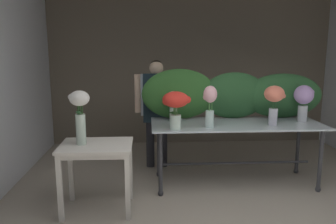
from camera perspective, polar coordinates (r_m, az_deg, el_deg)
The scene contains 13 objects.
ground_plane at distance 4.72m, azimuth 6.43°, elevation -11.22°, with size 8.57×8.57×0.00m, color #9E9384.
wall_back at distance 6.31m, azimuth 3.71°, elevation 7.98°, with size 5.16×0.12×2.91m, color #706656.
wall_left at distance 4.68m, azimuth -26.20°, elevation 5.90°, with size 0.12×4.02×2.91m, color silver.
display_table_glass at distance 4.46m, azimuth 11.26°, elevation -3.31°, with size 2.16×0.84×0.82m.
side_table_white at distance 3.77m, azimuth -11.87°, elevation -6.75°, with size 0.76×0.58×0.75m.
florist at distance 4.96m, azimuth -1.93°, elevation 1.65°, with size 0.63×0.24×1.58m.
foliage_backdrop at distance 4.68m, azimuth 11.64°, elevation 2.77°, with size 2.45×0.32×0.67m.
vase_coral_carnations at distance 4.36m, azimuth 17.31°, elevation 2.05°, with size 0.26×0.24×0.49m.
vase_peach_roses at distance 4.38m, azimuth 0.84°, elevation 1.61°, with size 0.20×0.19×0.39m.
vase_scarlet_lilies at distance 3.93m, azimuth 1.29°, elevation 1.36°, with size 0.33×0.31×0.45m.
vase_lilac_tulips at distance 4.70m, azimuth 21.73°, elevation 2.02°, with size 0.25×0.25×0.47m.
vase_blush_freesia at distance 4.07m, azimuth 7.00°, elevation 1.46°, with size 0.17×0.16×0.50m.
vase_white_roses_tall at distance 3.68m, azimuth -14.52°, elevation 0.05°, with size 0.22×0.21×0.58m.
Camera 1 is at (-0.77, -2.36, 1.77)m, focal length 36.48 mm.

